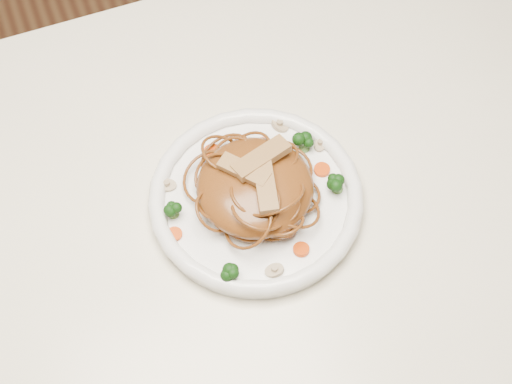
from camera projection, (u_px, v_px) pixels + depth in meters
name	position (u px, v px, depth m)	size (l,w,h in m)	color
table	(199.00, 272.00, 1.00)	(1.20, 0.80, 0.75)	white
plate	(256.00, 201.00, 0.93)	(0.26, 0.26, 0.02)	white
noodle_mound	(255.00, 187.00, 0.91)	(0.14, 0.14, 0.05)	brown
chicken_a	(261.00, 158.00, 0.89)	(0.07, 0.02, 0.01)	#AE8352
chicken_b	(244.00, 171.00, 0.88)	(0.06, 0.02, 0.01)	#AE8352
chicken_c	(266.00, 186.00, 0.87)	(0.07, 0.02, 0.01)	#AE8352
broccoli_0	(305.00, 142.00, 0.95)	(0.03, 0.03, 0.03)	#123A0C
broccoli_1	(172.00, 207.00, 0.90)	(0.03, 0.03, 0.03)	#123A0C
broccoli_2	(231.00, 273.00, 0.86)	(0.03, 0.03, 0.03)	#123A0C
broccoli_3	(338.00, 183.00, 0.92)	(0.03, 0.03, 0.03)	#123A0C
carrot_0	(264.00, 144.00, 0.96)	(0.02, 0.02, 0.01)	#CE4807
carrot_1	(175.00, 234.00, 0.90)	(0.02, 0.02, 0.01)	#CE4807
carrot_2	(322.00, 170.00, 0.94)	(0.02, 0.02, 0.01)	#CE4807
carrot_3	(212.00, 152.00, 0.96)	(0.02, 0.02, 0.01)	#CE4807
carrot_4	(301.00, 249.00, 0.89)	(0.02, 0.02, 0.01)	#CE4807
mushroom_0	(274.00, 270.00, 0.87)	(0.02, 0.02, 0.01)	#B9A98A
mushroom_1	(320.00, 144.00, 0.96)	(0.02, 0.02, 0.01)	#B9A98A
mushroom_2	(167.00, 185.00, 0.93)	(0.02, 0.02, 0.01)	#B9A98A
mushroom_3	(280.00, 125.00, 0.98)	(0.03, 0.03, 0.01)	#B9A98A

